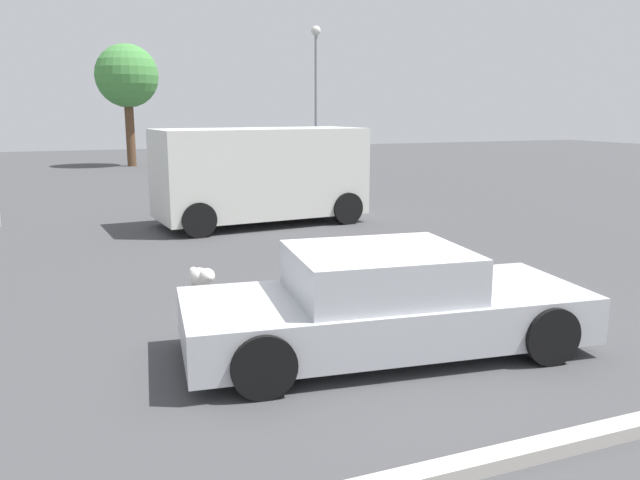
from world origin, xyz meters
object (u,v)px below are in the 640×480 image
Objects in this scene: sedan_foreground at (384,304)px; dog at (202,277)px; light_post_near at (316,73)px; van_white at (261,173)px.

dog is (-1.49, 2.84, -0.25)m from sedan_foreground.
light_post_near is (7.86, 22.05, 3.81)m from sedan_foreground.
van_white reaches higher than sedan_foreground.
sedan_foreground is 3.21m from dog.
van_white is at bearing 89.17° from sedan_foreground.
sedan_foreground is 6.87× the size of dog.
sedan_foreground is 0.73× the size of light_post_near.
light_post_near reaches higher than van_white.
sedan_foreground reaches higher than dog.
van_white is (1.08, 8.41, 0.67)m from sedan_foreground.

